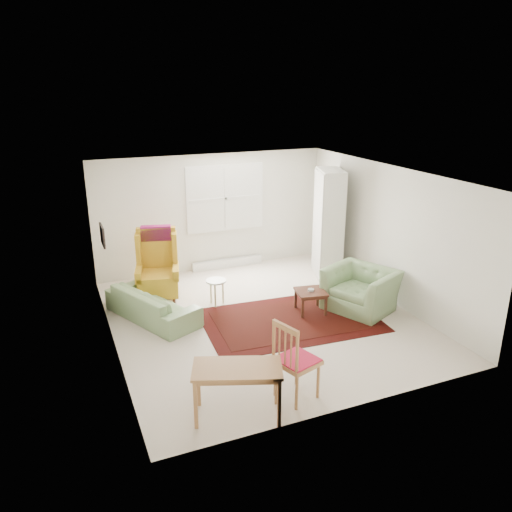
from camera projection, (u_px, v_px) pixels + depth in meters
name	position (u px, v px, depth m)	size (l,w,h in m)	color
room	(259.00, 246.00, 8.45)	(5.04, 5.54, 2.51)	beige
rug	(290.00, 320.00, 8.59)	(2.96, 1.90, 0.03)	black
sofa	(152.00, 298.00, 8.56)	(1.85, 0.72, 0.75)	#739261
armchair	(361.00, 286.00, 8.90)	(1.15, 1.01, 0.90)	#739261
wingback_chair	(157.00, 265.00, 9.28)	(0.77, 0.81, 1.33)	#BE8E1D
coffee_table	(310.00, 301.00, 8.84)	(0.50, 0.50, 0.41)	#442014
stool	(216.00, 292.00, 9.13)	(0.37, 0.37, 0.49)	white
cabinet	(329.00, 224.00, 10.31)	(0.47, 0.90, 2.24)	white
desk	(238.00, 392.00, 6.02)	(1.07, 0.53, 0.68)	#AB7644
desk_chair	(297.00, 359.00, 6.32)	(0.48, 0.48, 1.10)	#AB7644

